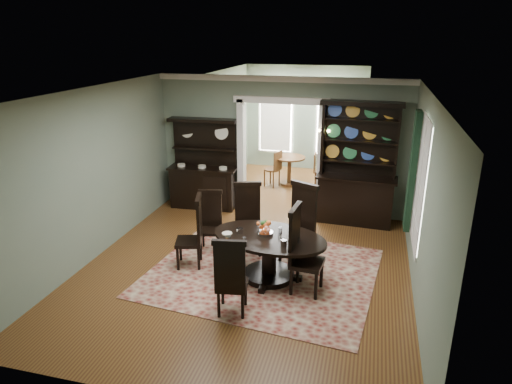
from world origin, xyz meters
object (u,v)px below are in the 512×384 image
dining_table (269,249)px  welsh_dresser (357,180)px  parlor_table (289,167)px  sideboard (204,177)px

dining_table → welsh_dresser: bearing=76.6°
parlor_table → sideboard: bearing=-128.0°
welsh_dresser → dining_table: bearing=-110.7°
welsh_dresser → sideboard: bearing=-177.6°
dining_table → parlor_table: parlor_table is taller
sideboard → parlor_table: (1.62, 2.07, -0.22)m
sideboard → parlor_table: bearing=49.1°
sideboard → parlor_table: size_ratio=2.48×
dining_table → welsh_dresser: (1.24, 2.81, 0.41)m
dining_table → sideboard: size_ratio=1.02×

